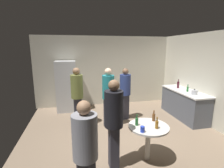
# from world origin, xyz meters

# --- Properties ---
(ground_plane) EXTENTS (5.20, 5.20, 0.10)m
(ground_plane) POSITION_xyz_m (0.00, 0.00, -0.05)
(ground_plane) COLOR #7A6651
(wall_back) EXTENTS (5.32, 0.06, 2.70)m
(wall_back) POSITION_xyz_m (0.00, 2.63, 1.35)
(wall_back) COLOR beige
(wall_back) RESTS_ON ground_plane
(wall_side_right) EXTENTS (0.06, 5.20, 2.70)m
(wall_side_right) POSITION_xyz_m (2.63, 0.00, 1.35)
(wall_side_right) COLOR beige
(wall_side_right) RESTS_ON ground_plane
(refrigerator) EXTENTS (0.70, 0.68, 1.80)m
(refrigerator) POSITION_xyz_m (-1.49, 2.20, 0.90)
(refrigerator) COLOR silver
(refrigerator) RESTS_ON ground_plane
(kitchen_counter) EXTENTS (0.64, 1.84, 0.90)m
(kitchen_counter) POSITION_xyz_m (2.28, 0.72, 0.45)
(kitchen_counter) COLOR #4C515B
(kitchen_counter) RESTS_ON ground_plane
(kettle) EXTENTS (0.24, 0.17, 0.18)m
(kettle) POSITION_xyz_m (2.23, 0.22, 0.97)
(kettle) COLOR #B2B2B7
(kettle) RESTS_ON kitchen_counter
(wine_bottle_on_counter) EXTENTS (0.08, 0.08, 0.31)m
(wine_bottle_on_counter) POSITION_xyz_m (2.27, 1.09, 1.02)
(wine_bottle_on_counter) COLOR #3F141E
(wine_bottle_on_counter) RESTS_ON kitchen_counter
(beer_bottle_on_counter) EXTENTS (0.06, 0.06, 0.23)m
(beer_bottle_on_counter) POSITION_xyz_m (2.27, 0.58, 0.98)
(beer_bottle_on_counter) COLOR #26662D
(beer_bottle_on_counter) RESTS_ON kitchen_counter
(foreground_table) EXTENTS (0.80, 0.80, 0.73)m
(foreground_table) POSITION_xyz_m (0.21, -1.09, 0.63)
(foreground_table) COLOR beige
(foreground_table) RESTS_ON ground_plane
(beer_bottle_amber) EXTENTS (0.06, 0.06, 0.23)m
(beer_bottle_amber) POSITION_xyz_m (0.31, -1.23, 0.82)
(beer_bottle_amber) COLOR #8C5919
(beer_bottle_amber) RESTS_ON foreground_table
(beer_bottle_brown) EXTENTS (0.06, 0.06, 0.23)m
(beer_bottle_brown) POSITION_xyz_m (0.41, -0.90, 0.82)
(beer_bottle_brown) COLOR #593314
(beer_bottle_brown) RESTS_ON foreground_table
(beer_bottle_green) EXTENTS (0.06, 0.06, 0.23)m
(beer_bottle_green) POSITION_xyz_m (-0.01, -1.02, 0.82)
(beer_bottle_green) COLOR #26662D
(beer_bottle_green) RESTS_ON foreground_table
(plastic_cup_blue) EXTENTS (0.08, 0.08, 0.11)m
(plastic_cup_blue) POSITION_xyz_m (-0.01, -1.30, 0.79)
(plastic_cup_blue) COLOR blue
(plastic_cup_blue) RESTS_ON foreground_table
(person_in_olive_shirt) EXTENTS (0.35, 0.35, 1.71)m
(person_in_olive_shirt) POSITION_xyz_m (-1.13, 0.81, 1.00)
(person_in_olive_shirt) COLOR #2D2D38
(person_in_olive_shirt) RESTS_ON ground_plane
(person_in_black_shirt) EXTENTS (0.34, 0.34, 1.70)m
(person_in_black_shirt) POSITION_xyz_m (-0.52, -1.17, 1.00)
(person_in_black_shirt) COLOR #2D2D38
(person_in_black_shirt) RESTS_ON ground_plane
(person_in_teal_shirt) EXTENTS (0.46, 0.46, 1.70)m
(person_in_teal_shirt) POSITION_xyz_m (-0.27, 0.59, 1.00)
(person_in_teal_shirt) COLOR #2D2D38
(person_in_teal_shirt) RESTS_ON ground_plane
(person_in_gray_shirt) EXTENTS (0.47, 0.47, 1.59)m
(person_in_gray_shirt) POSITION_xyz_m (-1.08, -1.91, 0.93)
(person_in_gray_shirt) COLOR #2D2D38
(person_in_gray_shirt) RESTS_ON ground_plane
(person_in_navy_shirt) EXTENTS (0.42, 0.42, 1.64)m
(person_in_navy_shirt) POSITION_xyz_m (0.35, 0.99, 0.95)
(person_in_navy_shirt) COLOR #2D2D38
(person_in_navy_shirt) RESTS_ON ground_plane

